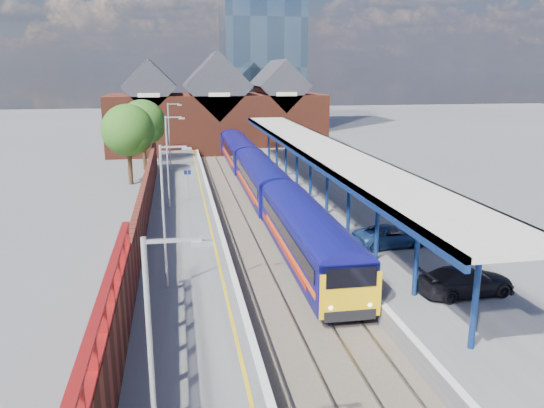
{
  "coord_description": "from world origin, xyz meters",
  "views": [
    {
      "loc": [
        -5.73,
        -18.66,
        11.33
      ],
      "look_at": [
        0.37,
        15.23,
        2.6
      ],
      "focal_mm": 35.0,
      "sensor_mm": 36.0,
      "label": 1
    }
  ],
  "objects_px": {
    "lamp_post_c": "(169,156)",
    "platform_sign": "(188,180)",
    "lamp_post_a": "(158,368)",
    "parked_car_blue": "(391,236)",
    "lamp_post_b": "(166,208)",
    "lamp_post_d": "(170,132)",
    "train": "(249,162)",
    "parked_car_dark": "(466,281)",
    "parked_car_silver": "(418,234)"
  },
  "relations": [
    {
      "from": "lamp_post_c",
      "to": "platform_sign",
      "type": "distance_m",
      "value": 3.34
    },
    {
      "from": "lamp_post_a",
      "to": "lamp_post_c",
      "type": "height_order",
      "value": "same"
    },
    {
      "from": "parked_car_blue",
      "to": "lamp_post_b",
      "type": "bearing_deg",
      "value": 102.44
    },
    {
      "from": "lamp_post_a",
      "to": "lamp_post_b",
      "type": "relative_size",
      "value": 1.0
    },
    {
      "from": "platform_sign",
      "to": "parked_car_blue",
      "type": "xyz_separation_m",
      "value": [
        11.77,
        -13.94,
        -1.05
      ]
    },
    {
      "from": "lamp_post_c",
      "to": "lamp_post_d",
      "type": "relative_size",
      "value": 1.0
    },
    {
      "from": "train",
      "to": "platform_sign",
      "type": "xyz_separation_m",
      "value": [
        -6.49,
        -10.77,
        0.57
      ]
    },
    {
      "from": "lamp_post_b",
      "to": "train",
      "type": "bearing_deg",
      "value": 74.73
    },
    {
      "from": "platform_sign",
      "to": "lamp_post_d",
      "type": "bearing_deg",
      "value": 95.56
    },
    {
      "from": "train",
      "to": "lamp_post_a",
      "type": "relative_size",
      "value": 9.42
    },
    {
      "from": "lamp_post_b",
      "to": "parked_car_dark",
      "type": "height_order",
      "value": "lamp_post_b"
    },
    {
      "from": "parked_car_dark",
      "to": "parked_car_blue",
      "type": "height_order",
      "value": "parked_car_dark"
    },
    {
      "from": "parked_car_dark",
      "to": "train",
      "type": "bearing_deg",
      "value": 6.31
    },
    {
      "from": "lamp_post_b",
      "to": "parked_car_blue",
      "type": "distance_m",
      "value": 14.15
    },
    {
      "from": "lamp_post_d",
      "to": "parked_car_blue",
      "type": "height_order",
      "value": "lamp_post_d"
    },
    {
      "from": "parked_car_silver",
      "to": "lamp_post_d",
      "type": "bearing_deg",
      "value": 36.22
    },
    {
      "from": "train",
      "to": "platform_sign",
      "type": "distance_m",
      "value": 12.59
    },
    {
      "from": "parked_car_blue",
      "to": "lamp_post_a",
      "type": "bearing_deg",
      "value": 139.24
    },
    {
      "from": "lamp_post_a",
      "to": "platform_sign",
      "type": "height_order",
      "value": "lamp_post_a"
    },
    {
      "from": "train",
      "to": "parked_car_silver",
      "type": "bearing_deg",
      "value": -74.21
    },
    {
      "from": "train",
      "to": "lamp_post_c",
      "type": "xyz_separation_m",
      "value": [
        -7.86,
        -12.77,
        2.87
      ]
    },
    {
      "from": "lamp_post_d",
      "to": "parked_car_silver",
      "type": "xyz_separation_m",
      "value": [
        14.85,
        -27.97,
        -3.36
      ]
    },
    {
      "from": "lamp_post_b",
      "to": "lamp_post_c",
      "type": "height_order",
      "value": "same"
    },
    {
      "from": "train",
      "to": "lamp_post_b",
      "type": "xyz_separation_m",
      "value": [
        -7.86,
        -28.77,
        2.87
      ]
    },
    {
      "from": "train",
      "to": "lamp_post_b",
      "type": "height_order",
      "value": "lamp_post_b"
    },
    {
      "from": "lamp_post_a",
      "to": "lamp_post_b",
      "type": "distance_m",
      "value": 14.0
    },
    {
      "from": "train",
      "to": "parked_car_blue",
      "type": "xyz_separation_m",
      "value": [
        5.28,
        -24.71,
        -0.49
      ]
    },
    {
      "from": "parked_car_blue",
      "to": "train",
      "type": "bearing_deg",
      "value": 7.31
    },
    {
      "from": "parked_car_silver",
      "to": "parked_car_blue",
      "type": "height_order",
      "value": "parked_car_blue"
    },
    {
      "from": "parked_car_dark",
      "to": "parked_car_blue",
      "type": "xyz_separation_m",
      "value": [
        -0.66,
        7.41,
        -0.04
      ]
    },
    {
      "from": "parked_car_silver",
      "to": "parked_car_blue",
      "type": "distance_m",
      "value": 1.72
    },
    {
      "from": "lamp_post_c",
      "to": "parked_car_blue",
      "type": "relative_size",
      "value": 1.53
    },
    {
      "from": "lamp_post_d",
      "to": "platform_sign",
      "type": "distance_m",
      "value": 14.25
    },
    {
      "from": "lamp_post_d",
      "to": "lamp_post_b",
      "type": "bearing_deg",
      "value": -90.0
    },
    {
      "from": "lamp_post_b",
      "to": "lamp_post_c",
      "type": "relative_size",
      "value": 1.0
    },
    {
      "from": "lamp_post_b",
      "to": "platform_sign",
      "type": "distance_m",
      "value": 18.2
    },
    {
      "from": "lamp_post_d",
      "to": "platform_sign",
      "type": "bearing_deg",
      "value": -84.44
    },
    {
      "from": "lamp_post_c",
      "to": "parked_car_silver",
      "type": "bearing_deg",
      "value": -38.87
    },
    {
      "from": "lamp_post_b",
      "to": "parked_car_dark",
      "type": "xyz_separation_m",
      "value": [
        13.79,
        -3.34,
        -3.32
      ]
    },
    {
      "from": "lamp_post_b",
      "to": "parked_car_blue",
      "type": "xyz_separation_m",
      "value": [
        13.13,
        4.06,
        -3.36
      ]
    },
    {
      "from": "lamp_post_d",
      "to": "parked_car_blue",
      "type": "relative_size",
      "value": 1.53
    },
    {
      "from": "lamp_post_b",
      "to": "parked_car_dark",
      "type": "distance_m",
      "value": 14.57
    },
    {
      "from": "platform_sign",
      "to": "parked_car_dark",
      "type": "height_order",
      "value": "platform_sign"
    },
    {
      "from": "platform_sign",
      "to": "parked_car_dark",
      "type": "distance_m",
      "value": 24.72
    },
    {
      "from": "train",
      "to": "parked_car_dark",
      "type": "relative_size",
      "value": 14.17
    },
    {
      "from": "platform_sign",
      "to": "parked_car_dark",
      "type": "bearing_deg",
      "value": -59.79
    },
    {
      "from": "lamp_post_b",
      "to": "platform_sign",
      "type": "bearing_deg",
      "value": 85.67
    },
    {
      "from": "train",
      "to": "lamp_post_c",
      "type": "distance_m",
      "value": 15.27
    },
    {
      "from": "lamp_post_a",
      "to": "parked_car_blue",
      "type": "distance_m",
      "value": 22.58
    },
    {
      "from": "lamp_post_c",
      "to": "platform_sign",
      "type": "relative_size",
      "value": 2.8
    }
  ]
}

